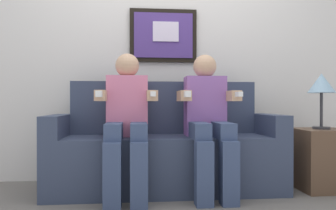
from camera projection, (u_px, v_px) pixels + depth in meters
ground_plane at (170, 202)px, 2.38m from camera, size 5.55×5.55×0.00m
back_wall_assembly at (162, 42)px, 3.13m from camera, size 4.27×0.10×2.60m
couch at (166, 152)px, 2.70m from camera, size 1.87×0.58×0.90m
person_on_left at (127, 117)px, 2.50m from camera, size 0.46×0.56×1.11m
person_on_right at (208, 117)px, 2.56m from camera, size 0.46×0.56×1.11m
side_table_right at (321, 159)px, 2.72m from camera, size 0.40×0.40×0.50m
table_lamp at (321, 86)px, 2.71m from camera, size 0.22×0.22×0.46m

